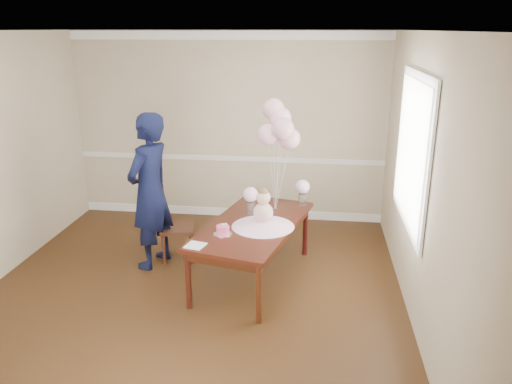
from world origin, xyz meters
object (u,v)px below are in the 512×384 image
object	(u,v)px
dining_table_top	(253,225)
woman	(150,191)
birthday_cake	(223,230)
dining_chair_seat	(178,228)

from	to	relation	value
dining_table_top	woman	distance (m)	1.28
birthday_cake	dining_chair_seat	bearing A→B (deg)	133.31
dining_table_top	woman	size ratio (longest dim) A/B	0.98
dining_table_top	birthday_cake	size ratio (longest dim) A/B	13.33
woman	dining_table_top	bearing A→B (deg)	97.92
dining_table_top	dining_chair_seat	distance (m)	1.09
dining_table_top	birthday_cake	world-z (taller)	birthday_cake
dining_table_top	dining_chair_seat	size ratio (longest dim) A/B	4.58
birthday_cake	woman	size ratio (longest dim) A/B	0.07
woman	dining_chair_seat	bearing A→B (deg)	142.51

